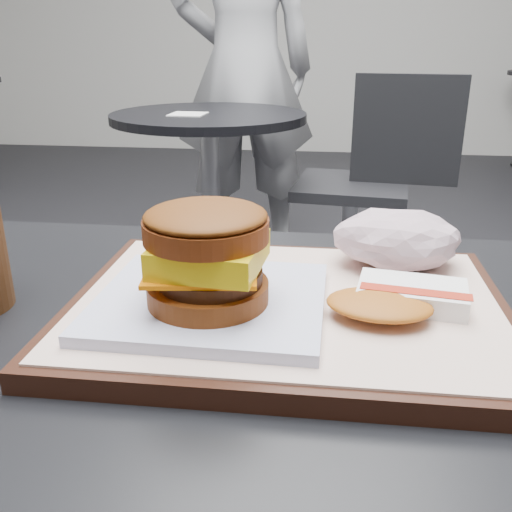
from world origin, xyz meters
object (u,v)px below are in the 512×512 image
object	(u,v)px
hash_brown	(397,299)
neighbor_table	(210,168)
breakfast_sandwich	(208,267)
neighbor_chair	(370,175)
crumpled_wrapper	(397,239)
serving_tray	(287,309)
patron	(245,68)

from	to	relation	value
hash_brown	neighbor_table	bearing A→B (deg)	106.88
breakfast_sandwich	neighbor_chair	size ratio (longest dim) A/B	0.22
crumpled_wrapper	neighbor_table	distance (m)	1.60
serving_tray	neighbor_table	bearing A→B (deg)	103.91
breakfast_sandwich	neighbor_table	distance (m)	1.68
serving_tray	neighbor_chair	world-z (taller)	neighbor_chair
serving_tray	patron	xyz separation A→B (m)	(-0.35, 2.17, 0.09)
serving_tray	breakfast_sandwich	distance (m)	0.09
breakfast_sandwich	neighbor_chair	bearing A→B (deg)	81.47
serving_tray	breakfast_sandwich	size ratio (longest dim) A/B	1.96
hash_brown	patron	size ratio (longest dim) A/B	0.07
crumpled_wrapper	neighbor_table	world-z (taller)	crumpled_wrapper
hash_brown	neighbor_table	xyz separation A→B (m)	(-0.49, 1.60, -0.25)
neighbor_table	hash_brown	bearing A→B (deg)	-73.12
patron	serving_tray	bearing A→B (deg)	85.95
hash_brown	patron	xyz separation A→B (m)	(-0.44, 2.18, 0.07)
breakfast_sandwich	patron	size ratio (longest dim) A/B	0.11
breakfast_sandwich	crumpled_wrapper	size ratio (longest dim) A/B	1.57
neighbor_table	patron	bearing A→B (deg)	85.31
serving_tray	breakfast_sandwich	xyz separation A→B (m)	(-0.06, -0.03, 0.05)
breakfast_sandwich	hash_brown	world-z (taller)	breakfast_sandwich
serving_tray	hash_brown	xyz separation A→B (m)	(0.09, -0.01, 0.02)
neighbor_chair	neighbor_table	bearing A→B (deg)	-166.77
hash_brown	breakfast_sandwich	bearing A→B (deg)	-172.91
crumpled_wrapper	patron	bearing A→B (deg)	102.13
hash_brown	crumpled_wrapper	bearing A→B (deg)	85.13
serving_tray	patron	bearing A→B (deg)	99.05
patron	neighbor_chair	bearing A→B (deg)	127.90
hash_brown	serving_tray	bearing A→B (deg)	172.88
crumpled_wrapper	patron	xyz separation A→B (m)	(-0.45, 2.08, 0.06)
crumpled_wrapper	neighbor_table	xyz separation A→B (m)	(-0.50, 1.50, -0.27)
hash_brown	crumpled_wrapper	xyz separation A→B (m)	(0.01, 0.10, 0.02)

